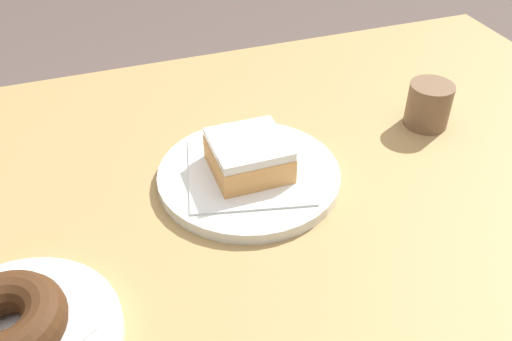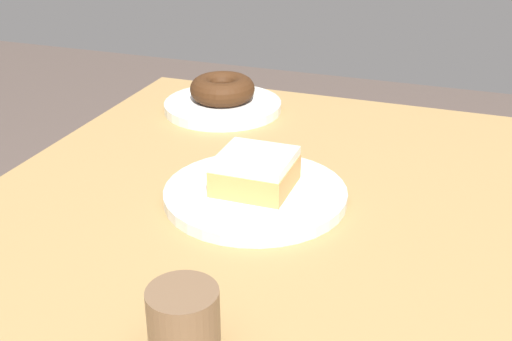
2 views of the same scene
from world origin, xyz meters
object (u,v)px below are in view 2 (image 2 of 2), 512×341
Objects in this scene: donut_glazed_square at (255,171)px; donut_chocolate_ring at (222,89)px; plate_chocolate_ring at (223,106)px; sugar_jar at (184,322)px; plate_glazed_square at (255,194)px.

donut_glazed_square is 0.83× the size of donut_chocolate_ring.
sugar_jar is (-0.56, -0.20, 0.02)m from plate_chocolate_ring.
donut_chocolate_ring is at bearing 19.39° from sugar_jar.
plate_glazed_square is 2.10× the size of donut_chocolate_ring.
plate_glazed_square is at bearing -150.30° from plate_chocolate_ring.
plate_chocolate_ring is 3.10× the size of sugar_jar.
donut_chocolate_ring is (0.28, 0.16, 0.03)m from plate_glazed_square.
sugar_jar reaches higher than donut_chocolate_ring.
plate_glazed_square is 0.32m from donut_chocolate_ring.
sugar_jar reaches higher than donut_glazed_square.
donut_glazed_square is at bearing 90.00° from plate_glazed_square.
sugar_jar is (-0.28, -0.04, -0.01)m from donut_glazed_square.
donut_glazed_square is 0.28m from sugar_jar.
sugar_jar is (-0.56, -0.20, -0.01)m from donut_chocolate_ring.
plate_chocolate_ring is (0.28, 0.16, -0.03)m from donut_glazed_square.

